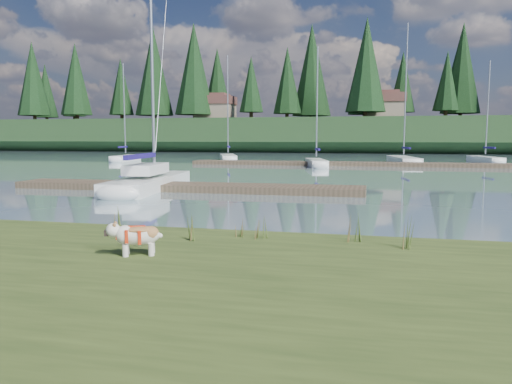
# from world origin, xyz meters

# --- Properties ---
(ground) EXTENTS (200.00, 200.00, 0.00)m
(ground) POSITION_xyz_m (0.00, 30.00, 0.00)
(ground) COLOR #7C99A5
(ground) RESTS_ON ground
(bank) EXTENTS (60.00, 9.00, 0.35)m
(bank) POSITION_xyz_m (0.00, -6.00, 0.17)
(bank) COLOR #3D4E1E
(bank) RESTS_ON ground
(ridge) EXTENTS (200.00, 20.00, 5.00)m
(ridge) POSITION_xyz_m (0.00, 73.00, 2.50)
(ridge) COLOR #1B3318
(ridge) RESTS_ON ground
(bulldog) EXTENTS (0.97, 0.63, 0.57)m
(bulldog) POSITION_xyz_m (0.26, -4.15, 0.71)
(bulldog) COLOR silver
(bulldog) RESTS_ON bank
(sailboat_main) EXTENTS (2.87, 9.22, 13.02)m
(sailboat_main) POSITION_xyz_m (-5.84, 9.87, 0.42)
(sailboat_main) COLOR white
(sailboat_main) RESTS_ON ground
(dock_near) EXTENTS (16.00, 2.00, 0.30)m
(dock_near) POSITION_xyz_m (-4.00, 9.00, 0.15)
(dock_near) COLOR #4C3D2C
(dock_near) RESTS_ON ground
(dock_far) EXTENTS (26.00, 2.20, 0.30)m
(dock_far) POSITION_xyz_m (2.00, 30.00, 0.15)
(dock_far) COLOR #4C3D2C
(dock_far) RESTS_ON ground
(sailboat_bg_0) EXTENTS (2.25, 6.59, 9.56)m
(sailboat_bg_0) POSITION_xyz_m (-19.59, 33.60, 0.33)
(sailboat_bg_0) COLOR white
(sailboat_bg_0) RESTS_ON ground
(sailboat_bg_1) EXTENTS (3.66, 7.07, 10.58)m
(sailboat_bg_1) POSITION_xyz_m (-10.28, 37.36, 0.33)
(sailboat_bg_1) COLOR white
(sailboat_bg_1) RESTS_ON ground
(sailboat_bg_2) EXTENTS (2.62, 6.38, 9.60)m
(sailboat_bg_2) POSITION_xyz_m (-0.32, 28.93, 0.33)
(sailboat_bg_2) COLOR white
(sailboat_bg_2) RESTS_ON ground
(sailboat_bg_3) EXTENTS (2.94, 8.71, 12.51)m
(sailboat_bg_3) POSITION_xyz_m (6.87, 36.03, 0.32)
(sailboat_bg_3) COLOR white
(sailboat_bg_3) RESTS_ON ground
(sailboat_bg_4) EXTENTS (2.53, 6.31, 9.33)m
(sailboat_bg_4) POSITION_xyz_m (14.23, 38.06, 0.33)
(sailboat_bg_4) COLOR white
(sailboat_bg_4) RESTS_ON ground
(weed_0) EXTENTS (0.17, 0.14, 0.55)m
(weed_0) POSITION_xyz_m (0.74, -2.76, 0.58)
(weed_0) COLOR #475B23
(weed_0) RESTS_ON bank
(weed_1) EXTENTS (0.17, 0.14, 0.46)m
(weed_1) POSITION_xyz_m (1.60, -2.23, 0.54)
(weed_1) COLOR #475B23
(weed_1) RESTS_ON bank
(weed_2) EXTENTS (0.17, 0.14, 0.64)m
(weed_2) POSITION_xyz_m (3.90, -2.21, 0.62)
(weed_2) COLOR #475B23
(weed_2) RESTS_ON bank
(weed_3) EXTENTS (0.17, 0.14, 0.62)m
(weed_3) POSITION_xyz_m (-1.05, -2.41, 0.61)
(weed_3) COLOR #475B23
(weed_3) RESTS_ON bank
(weed_4) EXTENTS (0.17, 0.14, 0.47)m
(weed_4) POSITION_xyz_m (2.05, -2.33, 0.55)
(weed_4) COLOR #475B23
(weed_4) RESTS_ON bank
(weed_5) EXTENTS (0.17, 0.14, 0.63)m
(weed_5) POSITION_xyz_m (4.88, -2.61, 0.62)
(weed_5) COLOR #475B23
(weed_5) RESTS_ON bank
(mud_lip) EXTENTS (60.00, 0.50, 0.14)m
(mud_lip) POSITION_xyz_m (0.00, -1.60, 0.07)
(mud_lip) COLOR #33281C
(mud_lip) RESTS_ON ground
(conifer_0) EXTENTS (5.72, 5.72, 14.15)m
(conifer_0) POSITION_xyz_m (-55.00, 67.00, 12.64)
(conifer_0) COLOR #382619
(conifer_0) RESTS_ON ridge
(conifer_1) EXTENTS (4.40, 4.40, 11.30)m
(conifer_1) POSITION_xyz_m (-40.00, 71.00, 11.28)
(conifer_1) COLOR #382619
(conifer_1) RESTS_ON ridge
(conifer_2) EXTENTS (6.60, 6.60, 16.05)m
(conifer_2) POSITION_xyz_m (-25.00, 68.00, 13.54)
(conifer_2) COLOR #382619
(conifer_2) RESTS_ON ridge
(conifer_3) EXTENTS (4.84, 4.84, 12.25)m
(conifer_3) POSITION_xyz_m (-10.00, 72.00, 11.74)
(conifer_3) COLOR #382619
(conifer_3) RESTS_ON ridge
(conifer_4) EXTENTS (6.16, 6.16, 15.10)m
(conifer_4) POSITION_xyz_m (3.00, 66.00, 13.09)
(conifer_4) COLOR #382619
(conifer_4) RESTS_ON ridge
(conifer_5) EXTENTS (3.96, 3.96, 10.35)m
(conifer_5) POSITION_xyz_m (15.00, 70.00, 10.83)
(conifer_5) COLOR #382619
(conifer_5) RESTS_ON ridge
(house_0) EXTENTS (6.30, 5.30, 4.65)m
(house_0) POSITION_xyz_m (-22.00, 70.00, 7.31)
(house_0) COLOR gray
(house_0) RESTS_ON ridge
(house_1) EXTENTS (6.30, 5.30, 4.65)m
(house_1) POSITION_xyz_m (6.00, 71.00, 7.31)
(house_1) COLOR gray
(house_1) RESTS_ON ridge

